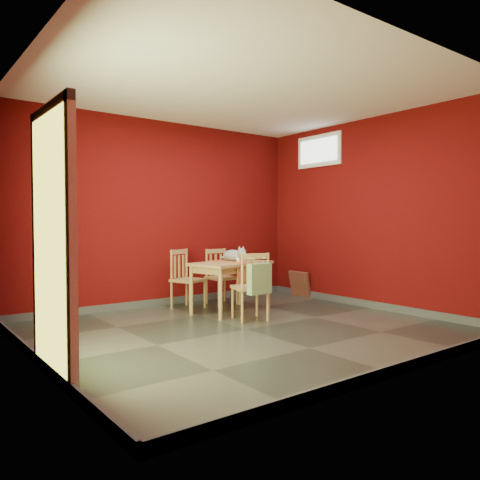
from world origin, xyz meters
TOP-DOWN VIEW (x-y plane):
  - ground at (0.00, 0.00)m, footprint 4.50×4.50m
  - room_shell at (0.00, 0.00)m, footprint 4.50×4.50m
  - doorway at (-2.23, -0.40)m, footprint 0.06×1.01m
  - window at (2.23, 1.00)m, footprint 0.05×0.90m
  - outlet_plate at (1.60, 1.99)m, footprint 0.08×0.02m
  - dining_table at (0.48, 0.96)m, footprint 1.20×0.85m
  - table_runner at (0.48, 0.86)m, footprint 0.41×0.66m
  - chair_far_left at (0.15, 1.59)m, footprint 0.50×0.50m
  - chair_far_right at (0.74, 1.59)m, footprint 0.39×0.39m
  - chair_near at (0.36, 0.37)m, footprint 0.49×0.49m
  - tote_bag at (0.32, 0.16)m, footprint 0.31×0.19m
  - cat at (0.57, 1.03)m, footprint 0.23×0.45m
  - picture_frame at (2.19, 1.37)m, footprint 0.14×0.41m

SIDE VIEW (x-z plane):
  - ground at x=0.00m, z-range 0.00..0.00m
  - room_shell at x=0.00m, z-range -2.20..2.30m
  - picture_frame at x=2.19m, z-range 0.00..0.41m
  - outlet_plate at x=1.60m, z-range 0.24..0.36m
  - chair_far_right at x=0.74m, z-range 0.01..0.83m
  - chair_far_left at x=0.15m, z-range 0.01..0.84m
  - chair_near at x=0.36m, z-range 0.01..0.85m
  - tote_bag at x=0.32m, z-range 0.32..0.76m
  - dining_table at x=0.48m, z-range 0.26..0.94m
  - table_runner at x=0.48m, z-range 0.48..0.79m
  - cat at x=0.57m, z-range 0.68..0.90m
  - doorway at x=-2.23m, z-range 0.06..2.19m
  - window at x=2.23m, z-range 2.10..2.60m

